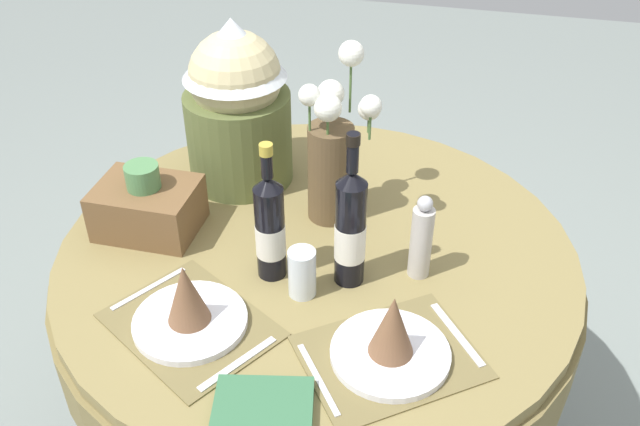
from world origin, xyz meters
name	(u,v)px	position (x,y,z in m)	size (l,w,h in m)	color
dining_table	(317,291)	(0.00, 0.00, 0.63)	(1.27, 1.27, 0.78)	olive
place_setting_left	(188,309)	(-0.19, -0.32, 0.82)	(0.43, 0.40, 0.16)	brown
place_setting_right	(391,341)	(0.23, -0.31, 0.82)	(0.43, 0.41, 0.16)	brown
flower_vase	(332,152)	(0.00, 0.14, 0.96)	(0.19, 0.18, 0.43)	brown
wine_bottle_left	(270,227)	(-0.08, -0.11, 0.91)	(0.07, 0.07, 0.34)	black
wine_bottle_centre	(350,228)	(0.10, -0.09, 0.92)	(0.07, 0.07, 0.38)	black
tumbler_near_right	(302,273)	(0.01, -0.16, 0.83)	(0.06, 0.06, 0.12)	silver
pepper_mill	(421,239)	(0.25, -0.04, 0.87)	(0.05, 0.05, 0.21)	#B7B2AD
book_on_table	(263,410)	(0.02, -0.50, 0.79)	(0.18, 0.14, 0.02)	#336642
gift_tub_back_left	(237,98)	(-0.28, 0.26, 1.02)	(0.28, 0.28, 0.45)	#566033
woven_basket_side_left	(148,206)	(-0.42, -0.02, 0.84)	(0.24, 0.18, 0.18)	brown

